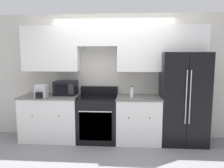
# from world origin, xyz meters

# --- Properties ---
(ground_plane) EXTENTS (12.00, 12.00, 0.00)m
(ground_plane) POSITION_xyz_m (0.00, 0.00, 0.00)
(ground_plane) COLOR gray
(wall_back) EXTENTS (8.00, 0.39, 2.60)m
(wall_back) POSITION_xyz_m (0.02, 0.57, 1.57)
(wall_back) COLOR beige
(wall_back) RESTS_ON ground_plane
(lower_cabinets_left) EXTENTS (1.19, 0.64, 0.93)m
(lower_cabinets_left) POSITION_xyz_m (-1.27, 0.31, 0.46)
(lower_cabinets_left) COLOR white
(lower_cabinets_left) RESTS_ON ground_plane
(lower_cabinets_right) EXTENTS (0.89, 0.64, 0.93)m
(lower_cabinets_right) POSITION_xyz_m (0.53, 0.31, 0.47)
(lower_cabinets_right) COLOR white
(lower_cabinets_right) RESTS_ON ground_plane
(oven_range) EXTENTS (0.79, 0.65, 1.09)m
(oven_range) POSITION_xyz_m (-0.30, 0.31, 0.47)
(oven_range) COLOR black
(oven_range) RESTS_ON ground_plane
(refrigerator) EXTENTS (0.89, 0.81, 1.80)m
(refrigerator) POSITION_xyz_m (1.41, 0.39, 0.90)
(refrigerator) COLOR black
(refrigerator) RESTS_ON ground_plane
(microwave) EXTENTS (0.44, 0.37, 0.29)m
(microwave) POSITION_xyz_m (-0.97, 0.41, 1.07)
(microwave) COLOR black
(microwave) RESTS_ON lower_cabinets_left
(bottle) EXTENTS (0.07, 0.07, 0.24)m
(bottle) POSITION_xyz_m (0.39, 0.17, 1.02)
(bottle) COLOR silver
(bottle) RESTS_ON lower_cabinets_right
(paper_towel_holder) EXTENTS (0.21, 0.28, 0.25)m
(paper_towel_holder) POSITION_xyz_m (-1.37, 0.08, 1.04)
(paper_towel_holder) COLOR #B7B7BC
(paper_towel_holder) RESTS_ON lower_cabinets_left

